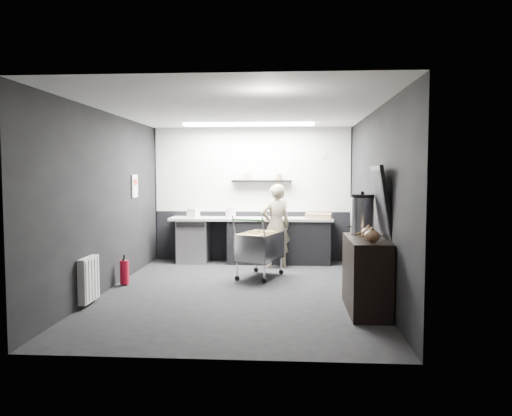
{
  "coord_description": "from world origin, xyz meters",
  "views": [
    {
      "loc": [
        0.75,
        -7.36,
        1.78
      ],
      "look_at": [
        0.23,
        0.4,
        1.23
      ],
      "focal_mm": 35.0,
      "sensor_mm": 36.0,
      "label": 1
    }
  ],
  "objects": [
    {
      "name": "floor",
      "position": [
        0.0,
        0.0,
        0.0
      ],
      "size": [
        5.5,
        5.5,
        0.0
      ],
      "primitive_type": "plane",
      "color": "black",
      "rests_on": "ground"
    },
    {
      "name": "prep_counter",
      "position": [
        0.14,
        2.42,
        0.46
      ],
      "size": [
        3.2,
        0.61,
        0.9
      ],
      "color": "black",
      "rests_on": "floor"
    },
    {
      "name": "wall_front",
      "position": [
        0.0,
        -2.75,
        1.35
      ],
      "size": [
        5.5,
        0.0,
        5.5
      ],
      "primitive_type": "plane",
      "rotation": [
        -1.57,
        0.0,
        0.0
      ],
      "color": "black",
      "rests_on": "floor"
    },
    {
      "name": "wall_left",
      "position": [
        -2.0,
        0.0,
        1.35
      ],
      "size": [
        0.0,
        5.5,
        5.5
      ],
      "primitive_type": "plane",
      "rotation": [
        1.57,
        0.0,
        1.57
      ],
      "color": "black",
      "rests_on": "floor"
    },
    {
      "name": "poster",
      "position": [
        -1.98,
        1.3,
        1.55
      ],
      "size": [
        0.02,
        0.3,
        0.4
      ],
      "primitive_type": "cube",
      "color": "white",
      "rests_on": "wall_left"
    },
    {
      "name": "pink_tub",
      "position": [
        -0.4,
        2.42,
        1.0
      ],
      "size": [
        0.2,
        0.2,
        0.2
      ],
      "primitive_type": "cylinder",
      "color": "silver",
      "rests_on": "prep_counter"
    },
    {
      "name": "fire_extinguisher",
      "position": [
        -1.85,
        0.29,
        0.23
      ],
      "size": [
        0.14,
        0.14,
        0.46
      ],
      "color": "#B20B21",
      "rests_on": "floor"
    },
    {
      "name": "floating_shelf",
      "position": [
        0.2,
        2.62,
        1.62
      ],
      "size": [
        1.2,
        0.22,
        0.04
      ],
      "primitive_type": "cube",
      "color": "black",
      "rests_on": "wall_back"
    },
    {
      "name": "radiator",
      "position": [
        -1.94,
        -0.9,
        0.35
      ],
      "size": [
        0.1,
        0.5,
        0.6
      ],
      "primitive_type": "cube",
      "color": "silver",
      "rests_on": "wall_left"
    },
    {
      "name": "person",
      "position": [
        0.51,
        1.97,
        0.79
      ],
      "size": [
        0.67,
        0.55,
        1.57
      ],
      "primitive_type": "imported",
      "rotation": [
        0.0,
        0.0,
        3.48
      ],
      "color": "#C1B899",
      "rests_on": "floor"
    },
    {
      "name": "ceiling",
      "position": [
        0.0,
        0.0,
        2.7
      ],
      "size": [
        5.5,
        5.5,
        0.0
      ],
      "primitive_type": "plane",
      "rotation": [
        3.14,
        0.0,
        0.0
      ],
      "color": "white",
      "rests_on": "wall_back"
    },
    {
      "name": "white_container",
      "position": [
        -1.14,
        2.37,
        0.99
      ],
      "size": [
        0.25,
        0.23,
        0.18
      ],
      "primitive_type": "cube",
      "rotation": [
        0.0,
        0.0,
        -0.4
      ],
      "color": "silver",
      "rests_on": "prep_counter"
    },
    {
      "name": "wall_back",
      "position": [
        0.0,
        2.75,
        1.35
      ],
      "size": [
        5.5,
        0.0,
        5.5
      ],
      "primitive_type": "plane",
      "rotation": [
        1.57,
        0.0,
        0.0
      ],
      "color": "black",
      "rests_on": "floor"
    },
    {
      "name": "sideboard",
      "position": [
        1.76,
        -0.91,
        0.6
      ],
      "size": [
        0.54,
        1.26,
        1.88
      ],
      "color": "black",
      "rests_on": "floor"
    },
    {
      "name": "dado_panel",
      "position": [
        0.0,
        2.73,
        0.5
      ],
      "size": [
        3.95,
        0.02,
        1.0
      ],
      "primitive_type": "cube",
      "color": "black",
      "rests_on": "wall_back"
    },
    {
      "name": "poster_red_band",
      "position": [
        -1.98,
        1.3,
        1.62
      ],
      "size": [
        0.02,
        0.22,
        0.1
      ],
      "primitive_type": "cube",
      "color": "red",
      "rests_on": "poster"
    },
    {
      "name": "cardboard_box",
      "position": [
        1.33,
        2.37,
        0.95
      ],
      "size": [
        0.54,
        0.44,
        0.1
      ],
      "primitive_type": "cube",
      "rotation": [
        0.0,
        0.0,
        -0.14
      ],
      "color": "#A58058",
      "rests_on": "prep_counter"
    },
    {
      "name": "wall_clock",
      "position": [
        1.4,
        2.72,
        2.15
      ],
      "size": [
        0.2,
        0.03,
        0.2
      ],
      "primitive_type": "cylinder",
      "rotation": [
        1.57,
        0.0,
        0.0
      ],
      "color": "silver",
      "rests_on": "wall_back"
    },
    {
      "name": "ceiling_strip",
      "position": [
        0.0,
        1.85,
        2.67
      ],
      "size": [
        2.4,
        0.2,
        0.04
      ],
      "primitive_type": "cube",
      "color": "white",
      "rests_on": "ceiling"
    },
    {
      "name": "wall_right",
      "position": [
        2.0,
        0.0,
        1.35
      ],
      "size": [
        0.0,
        5.5,
        5.5
      ],
      "primitive_type": "plane",
      "rotation": [
        1.57,
        0.0,
        -1.57
      ],
      "color": "black",
      "rests_on": "floor"
    },
    {
      "name": "shopping_cart",
      "position": [
        0.25,
        1.04,
        0.5
      ],
      "size": [
        0.85,
        1.13,
        1.04
      ],
      "color": "silver",
      "rests_on": "floor"
    },
    {
      "name": "kitchen_wall_panel",
      "position": [
        0.0,
        2.73,
        1.85
      ],
      "size": [
        3.95,
        0.02,
        1.7
      ],
      "primitive_type": "cube",
      "color": "silver",
      "rests_on": "wall_back"
    }
  ]
}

